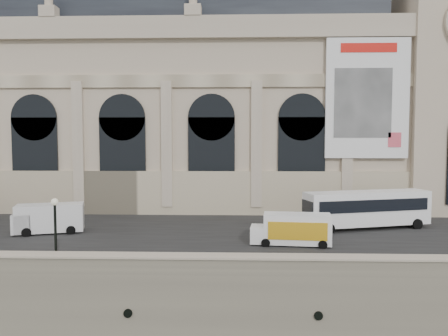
# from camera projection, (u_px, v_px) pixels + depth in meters

# --- Properties ---
(quay) EXTENTS (160.00, 70.00, 6.00)m
(quay) POSITION_uv_depth(u_px,v_px,m) (176.00, 220.00, 62.66)
(quay) COLOR gray
(quay) RESTS_ON ground
(street) EXTENTS (160.00, 24.00, 0.06)m
(street) POSITION_uv_depth(u_px,v_px,m) (144.00, 229.00, 41.51)
(street) COLOR #2D2D2D
(street) RESTS_ON quay
(parapet) EXTENTS (160.00, 1.40, 1.21)m
(parapet) POSITION_uv_depth(u_px,v_px,m) (99.00, 263.00, 28.11)
(parapet) COLOR gray
(parapet) RESTS_ON quay
(museum) EXTENTS (69.00, 18.70, 29.10)m
(museum) POSITION_uv_depth(u_px,v_px,m) (125.00, 100.00, 57.58)
(museum) COLOR #BDAB91
(museum) RESTS_ON quay
(clock_pavilion) EXTENTS (13.00, 14.72, 36.70)m
(clock_pavilion) POSITION_uv_depth(u_px,v_px,m) (444.00, 66.00, 53.13)
(clock_pavilion) COLOR #BDAB91
(clock_pavilion) RESTS_ON quay
(bus_right) EXTENTS (12.51, 5.77, 3.62)m
(bus_right) POSITION_uv_depth(u_px,v_px,m) (367.00, 208.00, 41.52)
(bus_right) COLOR white
(bus_right) RESTS_ON quay
(van_c) EXTENTS (6.41, 3.88, 2.68)m
(van_c) POSITION_uv_depth(u_px,v_px,m) (46.00, 219.00, 39.65)
(van_c) COLOR silver
(van_c) RESTS_ON quay
(box_truck) EXTENTS (6.57, 2.79, 2.58)m
(box_truck) POSITION_uv_depth(u_px,v_px,m) (292.00, 229.00, 35.30)
(box_truck) COLOR white
(box_truck) RESTS_ON quay
(lamp_right) EXTENTS (0.48, 0.48, 4.68)m
(lamp_right) POSITION_uv_depth(u_px,v_px,m) (56.00, 233.00, 29.12)
(lamp_right) COLOR black
(lamp_right) RESTS_ON quay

